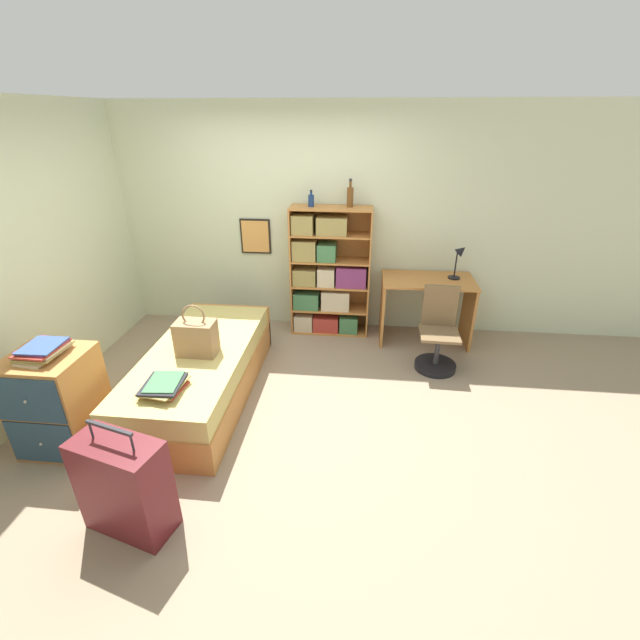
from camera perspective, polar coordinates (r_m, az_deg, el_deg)
ground_plane at (r=4.19m, az=-7.02°, el=-10.18°), size 14.00×14.00×0.00m
wall_back at (r=5.19m, az=-3.73°, el=12.96°), size 10.00×0.09×2.60m
wall_left at (r=4.55m, az=-34.52°, el=6.59°), size 0.06×10.00×2.60m
bed at (r=4.25m, az=-15.49°, el=-6.55°), size 0.90×2.04×0.49m
handbag at (r=3.96m, az=-16.17°, el=-2.23°), size 0.35×0.21×0.48m
book_stack_on_bed at (r=3.59m, az=-20.11°, el=-8.23°), size 0.33×0.39×0.09m
suitcase at (r=3.13m, az=-24.60°, el=-19.48°), size 0.62×0.41×0.82m
dresser at (r=4.01m, az=-31.57°, el=-9.18°), size 0.56×0.55×0.82m
magazine_pile_on_dresser at (r=3.79m, az=-32.99°, el=-3.40°), size 0.29×0.38×0.10m
bookcase at (r=5.10m, az=0.78°, el=5.79°), size 0.92×0.34×1.52m
bottle_green at (r=4.89m, az=-1.19°, el=15.68°), size 0.07×0.07×0.18m
bottle_brown at (r=4.88m, az=4.04°, el=16.13°), size 0.07×0.07×0.30m
desk at (r=5.09m, az=13.97°, el=2.69°), size 1.03×0.59×0.77m
desk_lamp at (r=5.02m, az=18.15°, el=8.14°), size 0.18×0.13×0.40m
desk_chair at (r=4.66m, az=15.37°, el=-2.92°), size 0.43×0.43×0.87m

